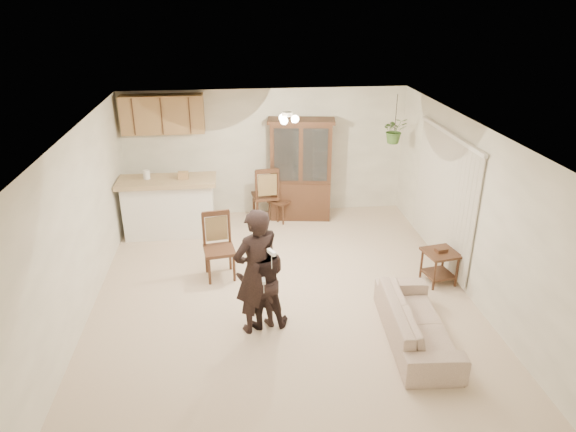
{
  "coord_description": "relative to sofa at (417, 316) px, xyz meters",
  "views": [
    {
      "loc": [
        -0.64,
        -6.51,
        4.15
      ],
      "look_at": [
        0.12,
        0.4,
        1.12
      ],
      "focal_mm": 32.0,
      "sensor_mm": 36.0,
      "label": 1
    }
  ],
  "objects": [
    {
      "name": "floor",
      "position": [
        -1.61,
        1.23,
        -0.37
      ],
      "size": [
        6.5,
        6.5,
        0.0
      ],
      "primitive_type": "plane",
      "color": "beige",
      "rests_on": "ground"
    },
    {
      "name": "ceiling",
      "position": [
        -1.61,
        1.23,
        2.13
      ],
      "size": [
        5.5,
        6.5,
        0.02
      ],
      "primitive_type": "cube",
      "color": "white",
      "rests_on": "wall_back"
    },
    {
      "name": "wall_back",
      "position": [
        -1.61,
        4.48,
        0.88
      ],
      "size": [
        5.5,
        0.02,
        2.5
      ],
      "primitive_type": "cube",
      "color": "white",
      "rests_on": "ground"
    },
    {
      "name": "wall_front",
      "position": [
        -1.61,
        -2.02,
        0.88
      ],
      "size": [
        5.5,
        0.02,
        2.5
      ],
      "primitive_type": "cube",
      "color": "white",
      "rests_on": "ground"
    },
    {
      "name": "wall_left",
      "position": [
        -4.36,
        1.23,
        0.88
      ],
      "size": [
        0.02,
        6.5,
        2.5
      ],
      "primitive_type": "cube",
      "color": "white",
      "rests_on": "ground"
    },
    {
      "name": "wall_right",
      "position": [
        1.14,
        1.23,
        0.88
      ],
      "size": [
        0.02,
        6.5,
        2.5
      ],
      "primitive_type": "cube",
      "color": "white",
      "rests_on": "ground"
    },
    {
      "name": "breakfast_bar",
      "position": [
        -3.46,
        3.58,
        0.13
      ],
      "size": [
        1.6,
        0.55,
        1.0
      ],
      "primitive_type": "cube",
      "color": "white",
      "rests_on": "floor"
    },
    {
      "name": "bar_top",
      "position": [
        -3.46,
        3.58,
        0.68
      ],
      "size": [
        1.75,
        0.7,
        0.08
      ],
      "primitive_type": "cube",
      "color": "tan",
      "rests_on": "breakfast_bar"
    },
    {
      "name": "upper_cabinets",
      "position": [
        -3.51,
        4.3,
        1.73
      ],
      "size": [
        1.5,
        0.34,
        0.7
      ],
      "primitive_type": "cube",
      "color": "olive",
      "rests_on": "wall_back"
    },
    {
      "name": "vertical_blinds",
      "position": [
        1.1,
        2.13,
        0.73
      ],
      "size": [
        0.06,
        2.3,
        2.1
      ],
      "primitive_type": null,
      "color": "beige",
      "rests_on": "wall_right"
    },
    {
      "name": "ceiling_fixture",
      "position": [
        -1.41,
        2.43,
        2.03
      ],
      "size": [
        0.36,
        0.36,
        0.2
      ],
      "primitive_type": null,
      "color": "#F9E1BB",
      "rests_on": "ceiling"
    },
    {
      "name": "hanging_plant",
      "position": [
        0.69,
        3.63,
        1.48
      ],
      "size": [
        0.43,
        0.37,
        0.48
      ],
      "primitive_type": "imported",
      "color": "#325823",
      "rests_on": "ceiling"
    },
    {
      "name": "plant_cord",
      "position": [
        0.69,
        3.63,
        1.81
      ],
      "size": [
        0.01,
        0.01,
        0.65
      ],
      "primitive_type": "cylinder",
      "color": "black",
      "rests_on": "ceiling"
    },
    {
      "name": "sofa",
      "position": [
        0.0,
        0.0,
        0.0
      ],
      "size": [
        0.86,
        1.92,
        0.73
      ],
      "primitive_type": "imported",
      "rotation": [
        0.0,
        0.0,
        1.5
      ],
      "color": "beige",
      "rests_on": "floor"
    },
    {
      "name": "adult",
      "position": [
        -2.02,
        0.47,
        0.53
      ],
      "size": [
        0.78,
        0.67,
        1.8
      ],
      "primitive_type": "imported",
      "rotation": [
        0.0,
        0.0,
        3.58
      ],
      "color": "black",
      "rests_on": "floor"
    },
    {
      "name": "child",
      "position": [
        -1.95,
        0.57,
        0.31
      ],
      "size": [
        0.66,
        0.52,
        1.35
      ],
      "primitive_type": "imported",
      "rotation": [
        0.0,
        0.0,
        3.15
      ],
      "color": "black",
      "rests_on": "floor"
    },
    {
      "name": "china_hutch",
      "position": [
        -0.96,
        4.12,
        0.61
      ],
      "size": [
        1.31,
        0.66,
        1.98
      ],
      "rotation": [
        0.0,
        0.0,
        -0.15
      ],
      "color": "#3A2215",
      "rests_on": "floor"
    },
    {
      "name": "side_table",
      "position": [
        0.84,
        1.37,
        -0.09
      ],
      "size": [
        0.56,
        0.56,
        0.59
      ],
      "rotation": [
        0.0,
        0.0,
        0.18
      ],
      "color": "#3A2215",
      "rests_on": "floor"
    },
    {
      "name": "chair_bar",
      "position": [
        -2.53,
        1.91,
        -0.07
      ],
      "size": [
        0.53,
        0.53,
        1.05
      ],
      "rotation": [
        0.0,
        0.0,
        0.15
      ],
      "color": "#3A2215",
      "rests_on": "floor"
    },
    {
      "name": "chair_hutch_left",
      "position": [
        -1.35,
        4.02,
        -0.11
      ],
      "size": [
        0.57,
        0.57,
        0.92
      ],
      "rotation": [
        0.0,
        0.0,
        -0.73
      ],
      "color": "#3A2215",
      "rests_on": "floor"
    },
    {
      "name": "chair_hutch_right",
      "position": [
        -1.66,
        4.1,
        -0.05
      ],
      "size": [
        0.55,
        0.55,
        1.11
      ],
      "rotation": [
        0.0,
        0.0,
        3.27
      ],
      "color": "#3A2215",
      "rests_on": "floor"
    },
    {
      "name": "controller_adult",
      "position": [
        -1.85,
        0.11,
        0.96
      ],
      "size": [
        0.11,
        0.16,
        0.05
      ],
      "primitive_type": "cube",
      "rotation": [
        0.0,
        0.0,
        3.58
      ],
      "color": "white",
      "rests_on": "adult"
    },
    {
      "name": "controller_child",
      "position": [
        -1.94,
        0.24,
        0.5
      ],
      "size": [
        0.04,
        0.12,
        0.04
      ],
      "primitive_type": "cube",
      "rotation": [
        0.0,
        0.0,
        3.15
      ],
      "color": "white",
      "rests_on": "child"
    }
  ]
}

